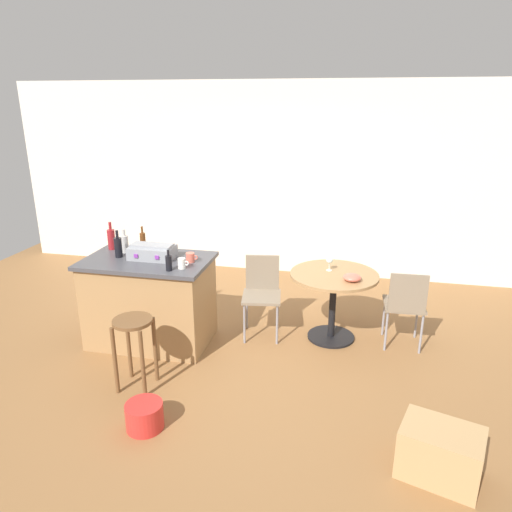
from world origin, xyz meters
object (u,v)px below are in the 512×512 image
(folding_chair_near, at_px, (262,290))
(bottle_2, at_px, (143,241))
(bottle_0, at_px, (111,239))
(bottle_4, at_px, (125,244))
(bottle_3, at_px, (169,263))
(wooden_stool, at_px, (134,338))
(plastic_bucket, at_px, (145,416))
(cup_1, at_px, (182,263))
(cup_0, at_px, (190,257))
(cardboard_box, at_px, (440,453))
(dining_table, at_px, (333,289))
(serving_bowl, at_px, (352,277))
(folding_chair_far, at_px, (405,303))
(wine_glass, at_px, (329,261))
(kitchen_island, at_px, (150,301))
(bottle_1, at_px, (118,247))
(toolbox, at_px, (152,252))

(folding_chair_near, distance_m, bottle_2, 1.36)
(bottle_2, bearing_deg, bottle_0, -174.54)
(bottle_4, bearing_deg, bottle_3, -32.58)
(bottle_0, bearing_deg, wooden_stool, -55.22)
(bottle_3, xyz_separation_m, plastic_bucket, (0.18, -1.05, -0.89))
(cup_1, bearing_deg, folding_chair_near, 42.89)
(wooden_stool, xyz_separation_m, cup_0, (0.24, 0.82, 0.48))
(bottle_2, distance_m, bottle_4, 0.19)
(bottle_0, bearing_deg, bottle_2, 5.46)
(wooden_stool, xyz_separation_m, cardboard_box, (2.47, -0.53, -0.30))
(wooden_stool, bearing_deg, bottle_0, 124.78)
(dining_table, relative_size, bottle_4, 3.66)
(folding_chair_near, bearing_deg, wooden_stool, -125.46)
(bottle_0, distance_m, serving_bowl, 2.55)
(folding_chair_near, bearing_deg, folding_chair_far, -0.01)
(wine_glass, distance_m, serving_bowl, 0.35)
(wooden_stool, height_order, cardboard_box, wooden_stool)
(kitchen_island, bearing_deg, bottle_3, -37.42)
(bottle_1, bearing_deg, cardboard_box, -24.23)
(wooden_stool, distance_m, bottle_1, 1.11)
(folding_chair_near, bearing_deg, toolbox, -159.88)
(toolbox, bearing_deg, cup_0, -3.28)
(folding_chair_near, xyz_separation_m, cup_0, (-0.64, -0.41, 0.46))
(toolbox, relative_size, serving_bowl, 2.46)
(toolbox, bearing_deg, folding_chair_far, 8.65)
(wooden_stool, bearing_deg, bottle_3, 76.83)
(kitchen_island, height_order, bottle_4, bottle_4)
(bottle_4, relative_size, wine_glass, 1.73)
(serving_bowl, bearing_deg, kitchen_island, -171.65)
(bottle_0, relative_size, cup_1, 2.74)
(kitchen_island, height_order, bottle_3, bottle_3)
(wooden_stool, xyz_separation_m, cup_1, (0.23, 0.63, 0.48))
(bottle_2, xyz_separation_m, wine_glass, (1.95, 0.29, -0.17))
(folding_chair_far, relative_size, toolbox, 1.91)
(cardboard_box, bearing_deg, dining_table, 114.83)
(dining_table, relative_size, folding_chair_near, 1.06)
(toolbox, distance_m, bottle_4, 0.38)
(kitchen_island, height_order, cardboard_box, kitchen_island)
(folding_chair_near, height_order, cardboard_box, folding_chair_near)
(bottle_4, relative_size, serving_bowl, 1.38)
(folding_chair_far, bearing_deg, toolbox, -171.35)
(dining_table, relative_size, cup_1, 8.39)
(dining_table, distance_m, bottle_1, 2.25)
(cardboard_box, xyz_separation_m, plastic_bucket, (-2.16, 0.03, -0.08))
(dining_table, relative_size, bottle_3, 4.48)
(folding_chair_near, bearing_deg, cup_1, -137.11)
(bottle_4, relative_size, plastic_bucket, 0.85)
(folding_chair_far, xyz_separation_m, wine_glass, (-0.78, 0.13, 0.35))
(toolbox, height_order, cardboard_box, toolbox)
(toolbox, bearing_deg, plastic_bucket, -70.59)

